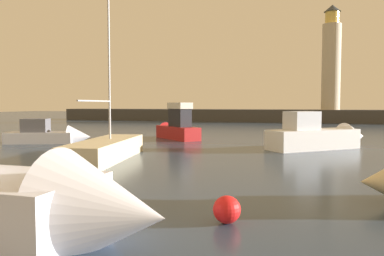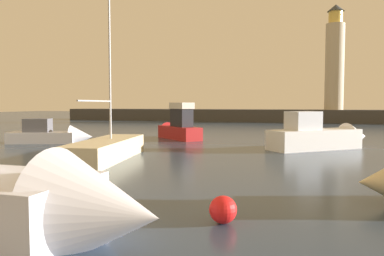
% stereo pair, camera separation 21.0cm
% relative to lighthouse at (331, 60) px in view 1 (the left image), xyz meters
% --- Properties ---
extents(ground_plane, '(220.00, 220.00, 0.00)m').
position_rel_lighthouse_xyz_m(ground_plane, '(-9.93, -33.80, -10.50)').
color(ground_plane, '#2D3D51').
extents(breakwater, '(79.77, 5.73, 2.18)m').
position_rel_lighthouse_xyz_m(breakwater, '(-9.93, 0.00, -9.41)').
color(breakwater, '#423F3D').
rests_on(breakwater, ground_plane).
extents(lighthouse, '(3.07, 3.07, 17.56)m').
position_rel_lighthouse_xyz_m(lighthouse, '(0.00, 0.00, 0.00)').
color(lighthouse, beige).
rests_on(lighthouse, breakwater).
extents(motorboat_0, '(5.98, 5.76, 3.46)m').
position_rel_lighthouse_xyz_m(motorboat_0, '(-15.49, -36.35, -9.42)').
color(motorboat_0, '#B21E1E').
rests_on(motorboat_0, ground_plane).
extents(motorboat_3, '(7.63, 7.02, 2.93)m').
position_rel_lighthouse_xyz_m(motorboat_3, '(-2.89, -40.79, -9.61)').
color(motorboat_3, white).
rests_on(motorboat_3, ground_plane).
extents(motorboat_5, '(6.89, 4.11, 2.44)m').
position_rel_lighthouse_xyz_m(motorboat_5, '(-23.73, -42.91, -9.86)').
color(motorboat_5, silver).
rests_on(motorboat_5, ground_plane).
extents(sailboat_moored, '(3.60, 8.62, 13.37)m').
position_rel_lighthouse_xyz_m(sailboat_moored, '(-15.00, -50.10, -9.87)').
color(sailboat_moored, beige).
rests_on(sailboat_moored, ground_plane).
extents(mooring_buoy, '(0.75, 0.75, 0.75)m').
position_rel_lighthouse_xyz_m(mooring_buoy, '(-6.06, -59.73, -10.12)').
color(mooring_buoy, red).
rests_on(mooring_buoy, ground_plane).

